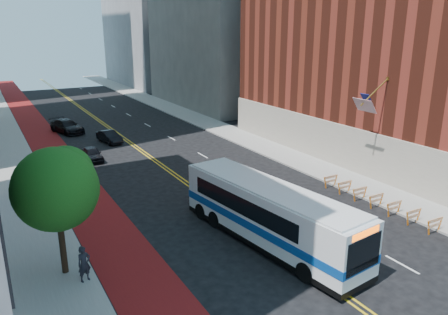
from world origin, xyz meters
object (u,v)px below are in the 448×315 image
at_px(transit_bus, 268,213).
at_px(street_tree, 57,186).
at_px(car_c, 67,126).
at_px(car_b, 109,137).
at_px(pedestrian, 84,264).
at_px(car_a, 92,154).

bearing_deg(transit_bus, street_tree, 161.16).
bearing_deg(transit_bus, car_c, 90.97).
relative_size(car_b, pedestrian, 2.14).
relative_size(street_tree, car_a, 1.76).
distance_m(car_a, car_b, 6.70).
relative_size(street_tree, transit_bus, 0.50).
distance_m(car_a, pedestrian, 21.73).
bearing_deg(pedestrian, car_b, 55.55).
height_order(street_tree, pedestrian, street_tree).
height_order(car_a, car_c, car_c).
xyz_separation_m(transit_bus, car_b, (-1.82, 27.79, -1.22)).
bearing_deg(car_c, transit_bus, -98.99).
xyz_separation_m(street_tree, pedestrian, (0.68, -1.39, -3.82)).
height_order(transit_bus, car_a, transit_bus).
height_order(street_tree, car_a, street_tree).
relative_size(car_c, pedestrian, 2.93).
relative_size(car_a, car_c, 0.69).
height_order(street_tree, car_b, street_tree).
xyz_separation_m(street_tree, transit_bus, (11.12, -2.29, -3.03)).
xyz_separation_m(car_b, car_c, (-3.19, 7.16, 0.13)).
bearing_deg(car_b, street_tree, -120.38).
bearing_deg(pedestrian, car_c, 64.27).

